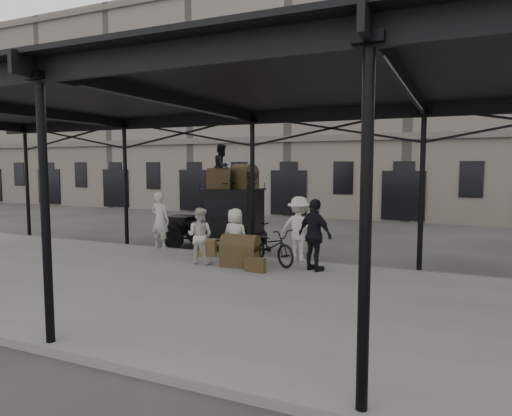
{
  "coord_description": "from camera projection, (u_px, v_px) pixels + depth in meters",
  "views": [
    {
      "loc": [
        5.97,
        -10.94,
        3.0
      ],
      "look_at": [
        0.31,
        1.6,
        1.7
      ],
      "focal_mm": 32.0,
      "sensor_mm": 36.0,
      "label": 1
    }
  ],
  "objects": [
    {
      "name": "ground",
      "position": [
        222.0,
        273.0,
        12.65
      ],
      "size": [
        120.0,
        120.0,
        0.0
      ],
      "primitive_type": "plane",
      "color": "#383533",
      "rests_on": "ground"
    },
    {
      "name": "taxi",
      "position": [
        225.0,
        216.0,
        16.11
      ],
      "size": [
        3.65,
        1.55,
        2.18
      ],
      "color": "black",
      "rests_on": "ground"
    },
    {
      "name": "porter_left",
      "position": [
        160.0,
        220.0,
        15.56
      ],
      "size": [
        0.74,
        0.51,
        1.95
      ],
      "primitive_type": "imported",
      "rotation": [
        0.0,
        0.0,
        3.08
      ],
      "color": "beige",
      "rests_on": "platform"
    },
    {
      "name": "porter_right",
      "position": [
        299.0,
        229.0,
        13.52
      ],
      "size": [
        1.29,
        0.81,
        1.92
      ],
      "primitive_type": "imported",
      "rotation": [
        0.0,
        0.0,
        3.06
      ],
      "color": "silver",
      "rests_on": "platform"
    },
    {
      "name": "steamer_trunk_platform",
      "position": [
        240.0,
        253.0,
        12.85
      ],
      "size": [
        1.08,
        0.71,
        0.75
      ],
      "primitive_type": null,
      "rotation": [
        0.0,
        0.0,
        0.08
      ],
      "color": "#473821",
      "rests_on": "platform"
    },
    {
      "name": "porter_midleft",
      "position": [
        200.0,
        236.0,
        13.16
      ],
      "size": [
        0.82,
        0.65,
        1.63
      ],
      "primitive_type": "imported",
      "rotation": [
        0.0,
        0.0,
        3.18
      ],
      "color": "beige",
      "rests_on": "platform"
    },
    {
      "name": "canopy",
      "position": [
        186.0,
        96.0,
        10.66
      ],
      "size": [
        22.5,
        9.0,
        4.74
      ],
      "color": "black",
      "rests_on": "ground"
    },
    {
      "name": "wicker_hamper",
      "position": [
        206.0,
        248.0,
        14.37
      ],
      "size": [
        0.72,
        0.63,
        0.5
      ],
      "primitive_type": "cube",
      "rotation": [
        0.0,
        0.0,
        0.36
      ],
      "color": "olive",
      "rests_on": "platform"
    },
    {
      "name": "porter_official",
      "position": [
        315.0,
        235.0,
        12.24
      ],
      "size": [
        1.23,
        0.94,
        1.95
      ],
      "primitive_type": "imported",
      "rotation": [
        0.0,
        0.0,
        2.67
      ],
      "color": "black",
      "rests_on": "platform"
    },
    {
      "name": "platform",
      "position": [
        182.0,
        288.0,
        10.83
      ],
      "size": [
        28.0,
        8.0,
        0.15
      ],
      "primitive_type": "cube",
      "color": "slate",
      "rests_on": "ground"
    },
    {
      "name": "suitcase_upright",
      "position": [
        254.0,
        260.0,
        12.57
      ],
      "size": [
        0.23,
        0.62,
        0.45
      ],
      "primitive_type": "cube",
      "rotation": [
        0.0,
        0.0,
        0.14
      ],
      "color": "#473821",
      "rests_on": "platform"
    },
    {
      "name": "steamer_trunk_roof_far",
      "position": [
        244.0,
        178.0,
        15.9
      ],
      "size": [
        1.12,
        0.96,
        0.71
      ],
      "primitive_type": null,
      "rotation": [
        0.0,
        0.0,
        -0.47
      ],
      "color": "#473821",
      "rests_on": "taxi"
    },
    {
      "name": "steamer_trunk_roof_near",
      "position": [
        219.0,
        180.0,
        15.8
      ],
      "size": [
        0.94,
        0.77,
        0.6
      ],
      "primitive_type": null,
      "rotation": [
        0.0,
        0.0,
        0.38
      ],
      "color": "#473821",
      "rests_on": "taxi"
    },
    {
      "name": "building_frontage",
      "position": [
        360.0,
        101.0,
        28.33
      ],
      "size": [
        64.0,
        8.0,
        14.0
      ],
      "primitive_type": "cube",
      "color": "slate",
      "rests_on": "ground"
    },
    {
      "name": "porter_centre",
      "position": [
        235.0,
        236.0,
        13.12
      ],
      "size": [
        0.82,
        0.56,
        1.61
      ],
      "primitive_type": "imported",
      "rotation": [
        0.0,
        0.0,
        3.07
      ],
      "color": "beige",
      "rests_on": "platform"
    },
    {
      "name": "bicycle",
      "position": [
        271.0,
        246.0,
        13.13
      ],
      "size": [
        2.07,
        1.59,
        1.05
      ],
      "primitive_type": "imported",
      "rotation": [
        0.0,
        0.0,
        1.05
      ],
      "color": "black",
      "rests_on": "platform"
    },
    {
      "name": "porter_roof",
      "position": [
        222.0,
        166.0,
        15.87
      ],
      "size": [
        0.61,
        0.77,
        1.54
      ],
      "primitive_type": "imported",
      "rotation": [
        0.0,
        0.0,
        1.61
      ],
      "color": "black",
      "rests_on": "taxi"
    },
    {
      "name": "suitcase_flat",
      "position": [
        255.0,
        265.0,
        12.15
      ],
      "size": [
        0.62,
        0.23,
        0.4
      ],
      "primitive_type": "cube",
      "rotation": [
        0.0,
        0.0,
        -0.14
      ],
      "color": "#473821",
      "rests_on": "platform"
    }
  ]
}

